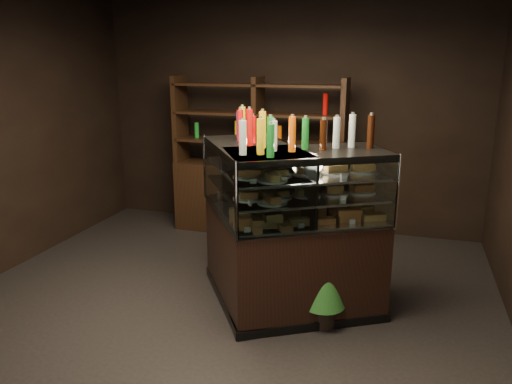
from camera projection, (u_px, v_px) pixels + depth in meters
ground at (221, 307)px, 4.59m from camera, size 5.00×5.00×0.00m
room_shell at (217, 93)px, 4.08m from camera, size 5.02×5.02×3.01m
display_case at (279, 255)px, 4.49m from camera, size 1.91×1.52×1.49m
food_display at (280, 187)px, 4.32m from camera, size 1.51×1.13×0.46m
bottles_top at (281, 131)px, 4.20m from camera, size 1.34×0.99×0.30m
potted_conifer at (324, 276)px, 4.18m from camera, size 0.37×0.37×0.79m
back_shelving at (258, 187)px, 6.40m from camera, size 2.19×0.44×2.00m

